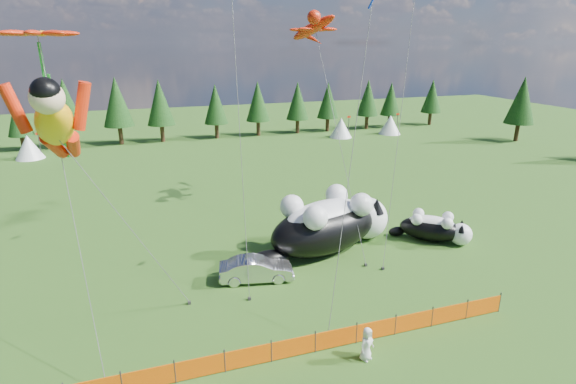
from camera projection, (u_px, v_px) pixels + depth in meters
The scene contains 12 objects.
ground at pixel (274, 319), 22.21m from camera, with size 160.00×160.00×0.00m, color #0D390A.
safety_fence at pixel (294, 347), 19.35m from camera, with size 22.06×0.06×1.10m.
tree_line at pixel (180, 112), 61.48m from camera, with size 90.00×4.00×8.00m, color black, non-canonical shape.
festival_tents at pixel (267, 132), 61.08m from camera, with size 50.00×3.20×2.80m, color white, non-canonical shape.
cat_large at pixel (331, 223), 29.10m from camera, with size 10.57×6.09×3.91m.
cat_small at pixel (434, 228), 30.67m from camera, with size 4.71×4.16×2.02m.
car at pixel (256, 269), 25.61m from camera, with size 1.47×4.22×1.39m, color silver.
spectator_e at pixel (367, 344), 19.14m from camera, with size 0.75×0.49×1.54m, color silver.
superhero_kite at pixel (55, 124), 15.63m from camera, with size 6.66×6.11×12.89m.
gecko_kite at pixel (313, 28), 32.96m from camera, with size 5.38×14.46×17.62m.
flower_kite at pixel (38, 38), 17.74m from camera, with size 4.09×7.63×14.35m.
diamond_kite_c at pixel (370, 20), 19.66m from camera, with size 3.59×4.01×15.66m.
Camera 1 is at (-5.34, -18.34, 12.98)m, focal length 28.00 mm.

